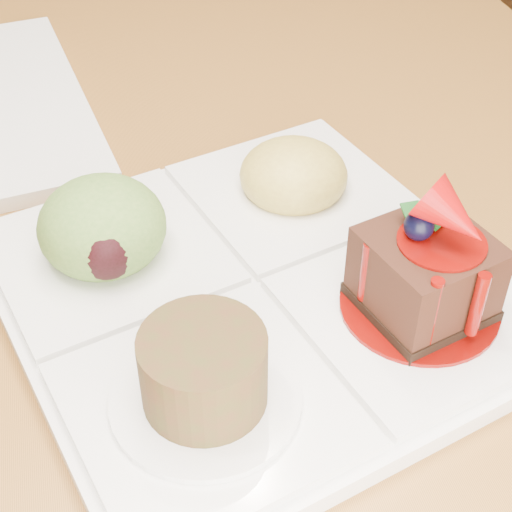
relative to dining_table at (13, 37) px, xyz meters
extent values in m
plane|color=#543118|center=(0.00, 0.00, -0.68)|extent=(6.00, 6.00, 0.00)
cylinder|color=black|center=(0.61, -0.06, -0.49)|extent=(0.03, 0.03, 0.38)
cylinder|color=black|center=(0.68, 0.25, -0.49)|extent=(0.03, 0.03, 0.38)
cube|color=white|center=(0.15, -0.56, 0.07)|extent=(0.34, 0.34, 0.01)
cube|color=white|center=(0.23, -0.60, 0.08)|extent=(0.16, 0.16, 0.01)
cube|color=white|center=(0.10, -0.64, 0.08)|extent=(0.16, 0.16, 0.01)
cube|color=white|center=(0.06, -0.51, 0.08)|extent=(0.16, 0.16, 0.01)
cube|color=white|center=(0.19, -0.47, 0.08)|extent=(0.16, 0.16, 0.01)
cylinder|color=#640603|center=(0.23, -0.60, 0.09)|extent=(0.09, 0.09, 0.00)
cube|color=black|center=(0.23, -0.60, 0.09)|extent=(0.08, 0.08, 0.01)
cube|color=#35190E|center=(0.23, -0.60, 0.11)|extent=(0.08, 0.08, 0.04)
cylinder|color=#640603|center=(0.23, -0.60, 0.13)|extent=(0.05, 0.05, 0.00)
sphere|color=black|center=(0.22, -0.60, 0.14)|extent=(0.02, 0.02, 0.02)
cone|color=#A20A0A|center=(0.24, -0.61, 0.15)|extent=(0.05, 0.05, 0.04)
cube|color=#134E15|center=(0.23, -0.59, 0.14)|extent=(0.02, 0.02, 0.01)
cube|color=#134E15|center=(0.22, -0.59, 0.14)|extent=(0.01, 0.02, 0.01)
cylinder|color=#640603|center=(0.22, -0.63, 0.11)|extent=(0.01, 0.01, 0.04)
cylinder|color=#640603|center=(0.24, -0.63, 0.11)|extent=(0.01, 0.01, 0.04)
cylinder|color=#640603|center=(0.20, -0.60, 0.11)|extent=(0.01, 0.01, 0.04)
cylinder|color=white|center=(0.10, -0.64, 0.09)|extent=(0.10, 0.10, 0.00)
cylinder|color=#4F2616|center=(0.10, -0.64, 0.11)|extent=(0.06, 0.06, 0.04)
cylinder|color=#4B2210|center=(0.10, -0.64, 0.12)|extent=(0.05, 0.05, 0.00)
ellipsoid|color=olive|center=(0.06, -0.51, 0.10)|extent=(0.08, 0.08, 0.06)
ellipsoid|color=black|center=(0.06, -0.54, 0.10)|extent=(0.04, 0.03, 0.03)
ellipsoid|color=gold|center=(0.19, -0.47, 0.09)|extent=(0.07, 0.07, 0.04)
cube|color=#C9410E|center=(0.21, -0.47, 0.10)|extent=(0.02, 0.02, 0.02)
cube|color=#3B791A|center=(0.20, -0.46, 0.10)|extent=(0.02, 0.02, 0.02)
cube|color=#C9410E|center=(0.18, -0.46, 0.10)|extent=(0.02, 0.02, 0.01)
cube|color=#3B791A|center=(0.17, -0.47, 0.10)|extent=(0.02, 0.02, 0.02)
cube|color=#C9410E|center=(0.18, -0.49, 0.10)|extent=(0.02, 0.02, 0.01)
cube|color=#3B791A|center=(0.19, -0.49, 0.10)|extent=(0.02, 0.02, 0.02)
cube|color=#C9410E|center=(0.20, -0.48, 0.10)|extent=(0.02, 0.02, 0.02)
camera|label=1|loc=(0.06, -0.88, 0.39)|focal=55.00mm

